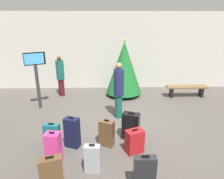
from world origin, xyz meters
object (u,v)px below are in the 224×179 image
suitcase_5 (72,133)px  traveller_1 (60,75)px  flight_info_kiosk (36,72)px  traveller_0 (119,89)px  holiday_tree (124,68)px  waiting_bench (187,88)px  suitcase_0 (134,141)px  suitcase_4 (107,133)px  suitcase_7 (145,172)px  suitcase_1 (52,134)px  suitcase_2 (92,159)px  suitcase_3 (51,171)px  suitcase_6 (131,126)px  suitcase_8 (53,148)px

suitcase_5 → traveller_1: bearing=105.9°
flight_info_kiosk → traveller_0: bearing=-16.8°
holiday_tree → waiting_bench: bearing=-5.3°
flight_info_kiosk → suitcase_0: bearing=-41.3°
traveller_1 → suitcase_0: 4.95m
waiting_bench → suitcase_4: suitcase_4 is taller
traveller_1 → suitcase_5: (1.10, -3.85, -0.52)m
suitcase_0 → suitcase_7: (0.04, -1.10, 0.04)m
traveller_0 → suitcase_1: bearing=-140.8°
suitcase_1 → suitcase_4: (1.44, -0.11, 0.07)m
suitcase_2 → suitcase_7: size_ratio=0.93×
suitcase_3 → suitcase_6: 2.36m
suitcase_4 → suitcase_5: size_ratio=0.88×
traveller_1 → suitcase_8: traveller_1 is taller
suitcase_1 → suitcase_2: bearing=-43.6°
flight_info_kiosk → traveller_1: 1.51m
holiday_tree → suitcase_8: bearing=-113.9°
suitcase_5 → suitcase_6: size_ratio=1.06×
suitcase_0 → suitcase_3: suitcase_0 is taller
traveller_1 → suitcase_2: traveller_1 is taller
suitcase_2 → suitcase_7: (1.02, -0.45, 0.03)m
suitcase_4 → suitcase_7: size_ratio=1.01×
traveller_0 → suitcase_7: (0.32, -3.03, -0.65)m
traveller_0 → suitcase_6: size_ratio=2.38×
suitcase_5 → suitcase_8: suitcase_5 is taller
traveller_0 → suitcase_7: bearing=-84.0°
suitcase_1 → suitcase_5: bearing=-14.5°
suitcase_6 → suitcase_8: size_ratio=1.00×
suitcase_3 → suitcase_4: size_ratio=0.85×
traveller_1 → suitcase_6: (2.64, -3.51, -0.55)m
suitcase_3 → holiday_tree: bearing=69.8°
flight_info_kiosk → suitcase_6: 3.99m
suitcase_0 → suitcase_1: (-2.12, 0.43, -0.02)m
traveller_0 → traveller_1: size_ratio=1.08×
traveller_0 → suitcase_2: size_ratio=2.78×
flight_info_kiosk → suitcase_8: (1.31, -3.13, -1.02)m
suitcase_3 → suitcase_7: size_ratio=0.86×
suitcase_4 → traveller_0: bearing=76.0°
suitcase_0 → suitcase_4: size_ratio=0.87×
holiday_tree → suitcase_5: 4.23m
traveller_1 → waiting_bench: bearing=-3.1°
suitcase_1 → suitcase_8: 0.79m
suitcase_5 → suitcase_8: 0.69m
flight_info_kiosk → suitcase_8: size_ratio=2.65×
holiday_tree → flight_info_kiosk: size_ratio=1.18×
suitcase_0 → suitcase_1: 2.16m
traveller_0 → suitcase_7: traveller_0 is taller
waiting_bench → suitcase_1: suitcase_1 is taller
flight_info_kiosk → suitcase_4: flight_info_kiosk is taller
suitcase_4 → waiting_bench: bearing=45.4°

